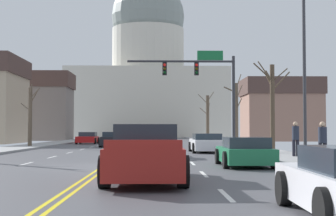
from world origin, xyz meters
name	(u,v)px	position (x,y,z in m)	size (l,w,h in m)	color
ground	(105,166)	(0.00, 0.00, 0.02)	(20.00, 180.00, 0.20)	#4B4B50
signal_gantry	(204,79)	(5.43, 17.23, 5.20)	(7.91, 0.41, 7.12)	#28282D
street_lamp_right	(298,45)	(7.92, 1.51, 5.01)	(2.24, 0.24, 8.28)	#333338
capitol_building	(148,74)	(0.00, 84.76, 13.21)	(32.09, 18.45, 35.16)	beige
sedan_near_00	(207,143)	(5.14, 12.49, 0.58)	(2.14, 4.53, 1.20)	silver
sedan_near_01	(155,146)	(1.87, 6.62, 0.59)	(1.98, 4.49, 1.27)	#9EA3A8
sedan_near_02	(245,152)	(5.42, 0.17, 0.55)	(2.01, 4.22, 1.14)	#1E7247
pickup_truck_near_03	(145,155)	(1.68, -5.38, 0.71)	(2.22, 5.50, 1.57)	maroon
sedan_oncoming_00	(112,140)	(-1.86, 23.39, 0.60)	(2.08, 4.35, 1.27)	black
sedan_oncoming_01	(88,138)	(-5.24, 32.82, 0.58)	(2.12, 4.25, 1.22)	#B71414
flank_building_00	(27,106)	(-16.01, 49.96, 4.72)	(12.39, 6.67, 9.31)	slate
flank_building_02	(281,109)	(18.15, 45.90, 4.12)	(9.94, 7.29, 8.11)	#8C6656
bare_tree_00	(272,104)	(8.39, 8.32, 2.84)	(2.20, 1.33, 5.02)	#4C3D2D
bare_tree_01	(30,115)	(-8.35, 21.61, 2.63)	(1.68, 1.94, 4.96)	brown
bare_tree_02	(236,113)	(8.41, 21.30, 2.79)	(1.56, 1.57, 5.92)	brown
bare_tree_04	(208,117)	(8.15, 41.97, 3.00)	(1.81, 2.65, 5.89)	brown
pedestrian_00	(323,140)	(8.61, 0.52, 1.03)	(0.35, 0.34, 1.61)	black
pedestrian_01	(296,137)	(8.75, 4.97, 1.07)	(0.35, 0.34, 1.68)	black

